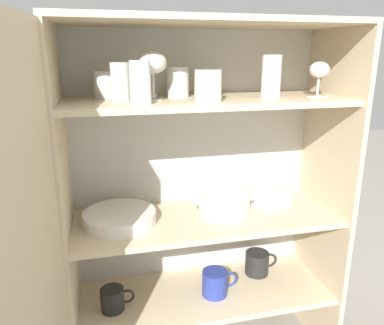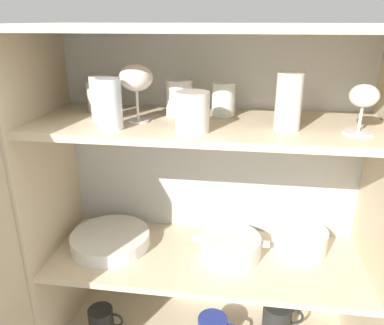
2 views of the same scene
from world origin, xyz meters
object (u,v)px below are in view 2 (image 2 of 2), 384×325
Objects in this scene: mixing_bowl_large at (299,239)px; casserole_dish at (230,246)px; plate_stack_white at (111,240)px; coffee_mug_primary at (278,316)px.

casserole_dish is (-0.22, -0.06, -0.01)m from mixing_bowl_large.
mixing_bowl_large is at bearing 6.11° from plate_stack_white.
casserole_dish reaches higher than coffee_mug_primary.
casserole_dish is at bearing 0.58° from plate_stack_white.
plate_stack_white is 0.63m from coffee_mug_primary.
plate_stack_white is at bearing -179.42° from casserole_dish.
plate_stack_white is at bearing -174.21° from coffee_mug_primary.
casserole_dish reaches higher than plate_stack_white.
mixing_bowl_large is at bearing 10.26° from coffee_mug_primary.
coffee_mug_primary is (0.17, 0.05, -0.30)m from casserole_dish.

